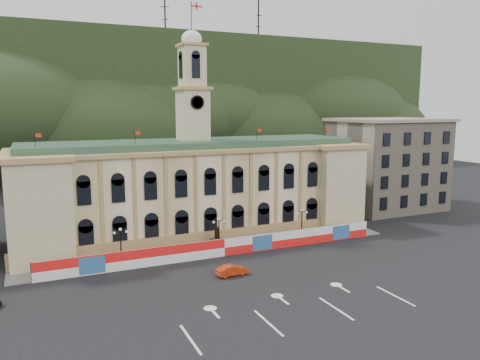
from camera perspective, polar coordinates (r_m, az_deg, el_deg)
name	(u,v)px	position (r m, az deg, el deg)	size (l,w,h in m)	color
ground	(275,294)	(54.46, 4.28, -13.70)	(260.00, 260.00, 0.00)	black
lane_markings	(298,311)	(50.50, 7.10, -15.62)	(26.00, 10.00, 0.02)	white
hill_ridge	(105,111)	(167.83, -16.15, 8.06)	(230.00, 80.00, 64.00)	black
city_hall	(195,188)	(76.80, -5.55, -0.94)	(56.20, 17.60, 37.10)	beige
side_building_right	(387,164)	(101.39, 17.46, 1.93)	(21.00, 17.00, 18.60)	tan
hoarding_fence	(224,247)	(66.88, -1.90, -8.20)	(50.00, 0.44, 2.50)	red
pavement	(217,250)	(69.58, -2.80, -8.53)	(56.00, 5.50, 0.16)	slate
statue	(217,242)	(69.48, -2.88, -7.60)	(1.40, 1.40, 3.72)	#595651
lamp_left	(121,243)	(64.43, -14.32, -7.45)	(1.96, 0.44, 5.15)	black
lamp_center	(219,232)	(68.07, -2.58, -6.30)	(1.96, 0.44, 5.15)	black
lamp_right	(302,222)	(74.22, 7.55, -5.09)	(1.96, 0.44, 5.15)	black
red_sedan	(232,270)	(59.62, -0.98, -10.94)	(4.15, 1.58, 1.35)	#AB290C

